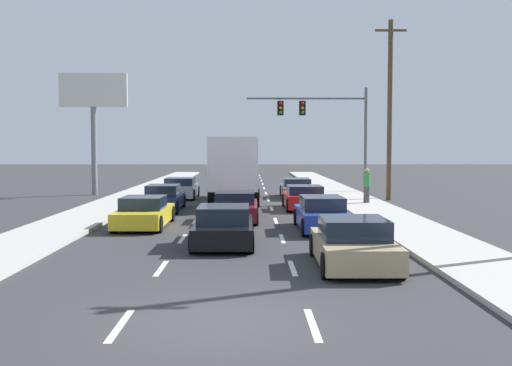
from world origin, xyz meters
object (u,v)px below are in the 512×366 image
(car_red, at_px, (304,198))
(utility_pole_mid, at_px, (390,108))
(car_yellow, at_px, (144,213))
(pedestrian_near_corner, at_px, (367,185))
(car_navy, at_px, (163,199))
(box_truck, at_px, (235,165))
(car_black, at_px, (224,227))
(car_maroon, at_px, (235,207))
(car_tan, at_px, (353,244))
(car_blue, at_px, (322,215))
(car_gray, at_px, (297,189))
(roadside_billboard, at_px, (93,107))
(traffic_signal_mast, at_px, (317,116))
(car_silver, at_px, (181,189))

(car_red, xyz_separation_m, utility_pole_mid, (5.40, 5.05, 4.78))
(car_yellow, height_order, pedestrian_near_corner, pedestrian_near_corner)
(car_navy, xyz_separation_m, box_truck, (3.40, 3.63, 1.53))
(car_navy, relative_size, car_black, 1.08)
(box_truck, relative_size, car_black, 2.05)
(box_truck, distance_m, car_black, 14.12)
(car_yellow, height_order, car_maroon, car_maroon)
(car_tan, bearing_deg, car_black, 135.00)
(car_blue, height_order, utility_pole_mid, utility_pole_mid)
(car_gray, bearing_deg, roadside_billboard, 169.90)
(car_black, bearing_deg, traffic_signal_mast, 76.07)
(car_maroon, bearing_deg, roadside_billboard, 124.53)
(car_yellow, relative_size, roadside_billboard, 0.58)
(car_black, xyz_separation_m, traffic_signal_mast, (5.38, 21.70, 4.57))
(car_gray, bearing_deg, car_maroon, -107.05)
(car_gray, height_order, roadside_billboard, roadside_billboard)
(car_yellow, relative_size, pedestrian_near_corner, 2.44)
(car_maroon, xyz_separation_m, pedestrian_near_corner, (6.87, 6.61, 0.50))
(car_black, distance_m, utility_pole_mid, 18.95)
(car_maroon, distance_m, traffic_signal_mast, 16.81)
(car_yellow, height_order, box_truck, box_truck)
(car_gray, xyz_separation_m, car_red, (-0.15, -6.82, 0.01))
(car_red, bearing_deg, car_yellow, -136.08)
(box_truck, distance_m, car_maroon, 7.82)
(car_blue, bearing_deg, car_navy, 134.36)
(car_blue, bearing_deg, car_maroon, 137.38)
(car_gray, xyz_separation_m, car_blue, (-0.18, -14.44, 0.04))
(car_maroon, height_order, utility_pole_mid, utility_pole_mid)
(traffic_signal_mast, xyz_separation_m, pedestrian_near_corner, (1.71, -8.71, -4.08))
(car_black, height_order, pedestrian_near_corner, pedestrian_near_corner)
(car_navy, height_order, box_truck, box_truck)
(roadside_billboard, bearing_deg, box_truck, -33.18)
(car_black, height_order, car_blue, car_blue)
(car_tan, bearing_deg, car_yellow, 130.92)
(box_truck, bearing_deg, traffic_signal_mast, 54.96)
(car_tan, bearing_deg, roadside_billboard, 118.36)
(car_yellow, relative_size, car_maroon, 1.02)
(car_red, bearing_deg, car_blue, -90.24)
(car_yellow, bearing_deg, car_maroon, 30.00)
(car_blue, xyz_separation_m, utility_pole_mid, (5.43, 12.67, 4.75))
(car_blue, height_order, pedestrian_near_corner, pedestrian_near_corner)
(car_blue, bearing_deg, car_silver, 116.08)
(car_maroon, height_order, car_blue, car_blue)
(car_silver, relative_size, traffic_signal_mast, 0.50)
(car_gray, bearing_deg, car_tan, -90.46)
(car_silver, xyz_separation_m, car_blue, (6.87, -14.05, 0.00))
(box_truck, xyz_separation_m, car_maroon, (0.21, -7.67, -1.53))
(car_navy, bearing_deg, car_red, 4.45)
(car_maroon, bearing_deg, car_black, -91.97)
(car_red, bearing_deg, roadside_billboard, 144.47)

